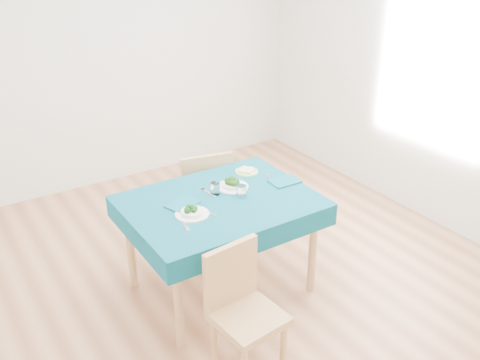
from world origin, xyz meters
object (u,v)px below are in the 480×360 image
chair_far (201,179)px  table (221,245)px  bowl_far (232,183)px  bowl_near (192,210)px  chair_near (249,311)px  side_plate (247,171)px

chair_far → table: bearing=83.3°
bowl_far → bowl_near: bearing=-155.8°
chair_far → bowl_far: size_ratio=4.58×
chair_near → bowl_near: size_ratio=4.11×
bowl_near → side_plate: (0.69, 0.37, -0.03)m
chair_far → bowl_near: 1.02m
table → side_plate: 0.64m
bowl_near → bowl_far: bowl_far is taller
chair_near → chair_far: bearing=64.8°
bowl_near → chair_near: bearing=-93.0°
bowl_far → table: bearing=-146.1°
chair_far → side_plate: chair_far is taller
bowl_far → side_plate: bowl_far is taller
chair_far → bowl_far: bearing=95.1°
bowl_near → chair_far: bearing=57.9°
table → chair_near: chair_near is taller
chair_near → side_plate: size_ratio=5.22×
table → chair_near: bearing=-110.3°
chair_near → bowl_far: bearing=57.3°
table → side_plate: bearing=34.8°
chair_near → side_plate: bearing=51.4°
chair_far → bowl_near: chair_far is taller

